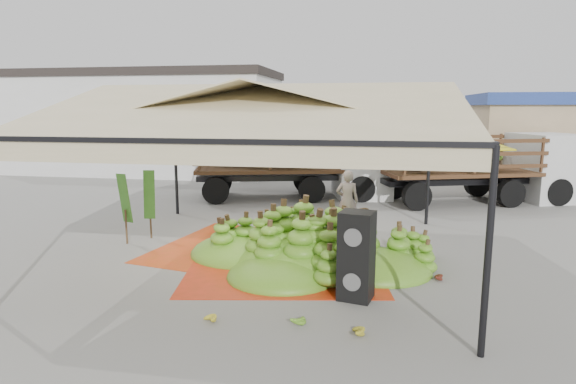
% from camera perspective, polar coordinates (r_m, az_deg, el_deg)
% --- Properties ---
extents(ground, '(90.00, 90.00, 0.00)m').
position_cam_1_polar(ground, '(11.54, -2.34, -7.62)').
color(ground, slate).
rests_on(ground, ground).
extents(canopy_tent, '(8.10, 8.10, 4.00)m').
position_cam_1_polar(canopy_tent, '(11.00, -2.47, 9.00)').
color(canopy_tent, black).
rests_on(canopy_tent, ground).
extents(building_white, '(14.30, 6.30, 5.40)m').
position_cam_1_polar(building_white, '(27.69, -16.47, 7.98)').
color(building_white, silver).
rests_on(building_white, ground).
extents(building_tan, '(6.30, 5.30, 4.10)m').
position_cam_1_polar(building_tan, '(24.94, 28.17, 5.56)').
color(building_tan, tan).
rests_on(building_tan, ground).
extents(tarp_left, '(5.00, 4.83, 0.01)m').
position_cam_1_polar(tarp_left, '(12.14, -4.63, -6.71)').
color(tarp_left, red).
rests_on(tarp_left, ground).
extents(tarp_right, '(4.83, 5.00, 0.01)m').
position_cam_1_polar(tarp_right, '(11.07, -0.50, -8.35)').
color(tarp_right, red).
rests_on(tarp_right, ground).
extents(banana_heap, '(5.87, 4.83, 1.25)m').
position_cam_1_polar(banana_heap, '(10.88, 2.57, -5.27)').
color(banana_heap, '#3E7718').
rests_on(banana_heap, ground).
extents(hand_yellow_a, '(0.51, 0.45, 0.21)m').
position_cam_1_polar(hand_yellow_a, '(7.80, 7.74, -15.83)').
color(hand_yellow_a, gold).
rests_on(hand_yellow_a, ground).
extents(hand_yellow_b, '(0.53, 0.53, 0.19)m').
position_cam_1_polar(hand_yellow_b, '(8.24, -9.61, -14.50)').
color(hand_yellow_b, gold).
rests_on(hand_yellow_b, ground).
extents(hand_red_a, '(0.49, 0.46, 0.18)m').
position_cam_1_polar(hand_red_a, '(9.99, 0.58, -9.92)').
color(hand_red_a, '#542213').
rests_on(hand_red_a, ground).
extents(hand_red_b, '(0.44, 0.37, 0.19)m').
position_cam_1_polar(hand_red_b, '(10.43, 16.96, -9.45)').
color(hand_red_b, '#592214').
rests_on(hand_red_b, ground).
extents(hand_green, '(0.55, 0.52, 0.20)m').
position_cam_1_polar(hand_green, '(8.15, 0.92, -14.59)').
color(hand_green, '#3C831B').
rests_on(hand_green, ground).
extents(hanging_bunches, '(4.74, 0.24, 0.20)m').
position_cam_1_polar(hanging_bunches, '(9.48, -3.46, 4.72)').
color(hanging_bunches, '#3F7618').
rests_on(hanging_bunches, ground).
extents(speaker_stack, '(0.70, 0.64, 1.65)m').
position_cam_1_polar(speaker_stack, '(8.92, 8.11, -7.50)').
color(speaker_stack, black).
rests_on(speaker_stack, ground).
extents(banana_leaves, '(0.96, 1.36, 3.70)m').
position_cam_1_polar(banana_leaves, '(13.50, -17.05, -5.44)').
color(banana_leaves, '#32681B').
rests_on(banana_leaves, ground).
extents(vendor, '(0.66, 0.44, 1.76)m').
position_cam_1_polar(vendor, '(13.72, 7.03, -1.05)').
color(vendor, gray).
rests_on(vendor, ground).
extents(truck_left, '(7.78, 4.28, 2.54)m').
position_cam_1_polar(truck_left, '(18.74, 1.51, 4.09)').
color(truck_left, '#472717').
rests_on(truck_left, ground).
extents(truck_right, '(7.75, 4.78, 2.52)m').
position_cam_1_polar(truck_right, '(19.35, 22.56, 3.48)').
color(truck_right, '#50331A').
rests_on(truck_right, ground).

